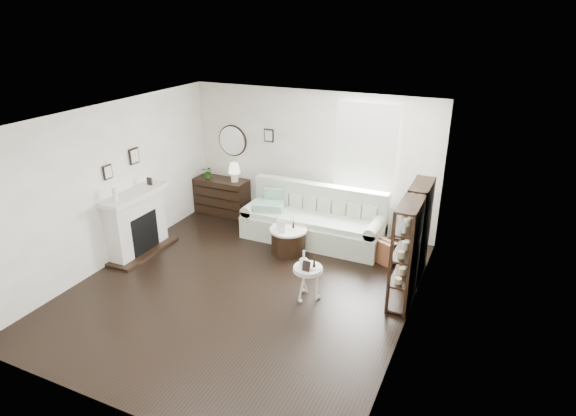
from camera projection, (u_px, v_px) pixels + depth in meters
The scene contains 18 objects.
room at pixel (347, 153), 8.96m from camera, with size 5.50×5.50×5.50m.
fireplace at pixel (137, 224), 8.52m from camera, with size 0.50×1.40×1.84m.
shelf_unit_far at pixel (417, 230), 7.69m from camera, with size 0.30×0.80×1.60m.
shelf_unit_near at pixel (405, 254), 6.93m from camera, with size 0.30×0.80×1.60m.
sofa at pixel (314, 223), 9.07m from camera, with size 2.64×0.91×1.02m.
quilt at pixel (270, 205), 9.19m from camera, with size 0.55×0.45×0.14m, color #217B50.
suitcase at pixel (380, 250), 8.35m from camera, with size 0.62×0.21×0.41m, color brown.
dresser at pixel (222, 196), 10.25m from camera, with size 1.14×0.49×0.76m.
table_lamp at pixel (234, 172), 9.90m from camera, with size 0.25×0.25×0.39m, color beige, non-canonical shape.
potted_plant at pixel (208, 172), 10.12m from camera, with size 0.25×0.21×0.27m, color #225618.
drum_table at pixel (288, 240), 8.62m from camera, with size 0.67×0.67×0.47m.
pedestal_table at pixel (308, 270), 7.15m from camera, with size 0.44×0.44×0.53m.
eiffel_drum at pixel (293, 224), 8.51m from camera, with size 0.10×0.10×0.18m, color black, non-canonical shape.
bottle_drum at pixel (278, 222), 8.49m from camera, with size 0.06×0.06×0.26m, color silver.
card_frame_drum at pixel (282, 227), 8.38m from camera, with size 0.15×0.01×0.19m, color white.
eiffel_ped at pixel (314, 262), 7.09m from camera, with size 0.10×0.10×0.18m, color black, non-canonical shape.
flask_ped at pixel (304, 258), 7.13m from camera, with size 0.13×0.13×0.25m, color silver, non-canonical shape.
card_frame_ped at pixel (306, 266), 6.99m from camera, with size 0.12×0.01×0.16m, color black.
Camera 1 is at (3.34, -5.64, 4.08)m, focal length 30.00 mm.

